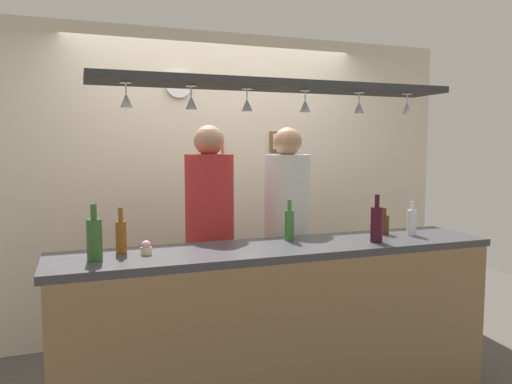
{
  "coord_description": "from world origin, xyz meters",
  "views": [
    {
      "loc": [
        -1.14,
        -3.05,
        1.64
      ],
      "look_at": [
        0.0,
        0.1,
        1.32
      ],
      "focal_mm": 34.53,
      "sensor_mm": 36.0,
      "label": 1
    }
  ],
  "objects_px": {
    "wall_clock": "(179,84)",
    "bottle_beer_brown_stubby": "(384,224)",
    "bottle_wine_dark_red": "(377,223)",
    "bottle_beer_green_import": "(289,224)",
    "person_right_white_patterned_shirt": "(287,222)",
    "bottle_soda_clear": "(412,221)",
    "bottle_beer_amber_tall": "(121,236)",
    "picture_frame_crest": "(213,156)",
    "cupcake": "(146,248)",
    "person_middle_red_shirt": "(210,226)",
    "picture_frame_upper_small": "(281,141)",
    "bottle_champagne_green": "(94,238)"
  },
  "relations": [
    {
      "from": "person_middle_red_shirt",
      "to": "bottle_champagne_green",
      "type": "height_order",
      "value": "person_middle_red_shirt"
    },
    {
      "from": "person_middle_red_shirt",
      "to": "bottle_soda_clear",
      "type": "height_order",
      "value": "person_middle_red_shirt"
    },
    {
      "from": "bottle_wine_dark_red",
      "to": "bottle_beer_green_import",
      "type": "relative_size",
      "value": 1.15
    },
    {
      "from": "bottle_soda_clear",
      "to": "bottle_beer_amber_tall",
      "type": "xyz_separation_m",
      "value": [
        -1.89,
        0.09,
        0.01
      ]
    },
    {
      "from": "bottle_beer_green_import",
      "to": "bottle_beer_amber_tall",
      "type": "xyz_separation_m",
      "value": [
        -1.04,
        -0.03,
        -0.0
      ]
    },
    {
      "from": "person_middle_red_shirt",
      "to": "wall_clock",
      "type": "xyz_separation_m",
      "value": [
        -0.05,
        0.8,
        1.07
      ]
    },
    {
      "from": "person_right_white_patterned_shirt",
      "to": "bottle_champagne_green",
      "type": "xyz_separation_m",
      "value": [
        -1.38,
        -0.64,
        0.08
      ]
    },
    {
      "from": "person_middle_red_shirt",
      "to": "bottle_champagne_green",
      "type": "relative_size",
      "value": 5.92
    },
    {
      "from": "bottle_beer_green_import",
      "to": "bottle_soda_clear",
      "type": "xyz_separation_m",
      "value": [
        0.85,
        -0.12,
        -0.01
      ]
    },
    {
      "from": "bottle_beer_amber_tall",
      "to": "bottle_wine_dark_red",
      "type": "bearing_deg",
      "value": -7.96
    },
    {
      "from": "bottle_beer_brown_stubby",
      "to": "picture_frame_upper_small",
      "type": "relative_size",
      "value": 0.82
    },
    {
      "from": "wall_clock",
      "to": "person_right_white_patterned_shirt",
      "type": "bearing_deg",
      "value": -51.22
    },
    {
      "from": "person_middle_red_shirt",
      "to": "bottle_beer_amber_tall",
      "type": "relative_size",
      "value": 6.83
    },
    {
      "from": "bottle_beer_brown_stubby",
      "to": "picture_frame_crest",
      "type": "distance_m",
      "value": 1.61
    },
    {
      "from": "bottle_wine_dark_red",
      "to": "cupcake",
      "type": "height_order",
      "value": "bottle_wine_dark_red"
    },
    {
      "from": "bottle_champagne_green",
      "to": "picture_frame_crest",
      "type": "bearing_deg",
      "value": 54.42
    },
    {
      "from": "person_middle_red_shirt",
      "to": "bottle_wine_dark_red",
      "type": "height_order",
      "value": "person_middle_red_shirt"
    },
    {
      "from": "bottle_champagne_green",
      "to": "person_middle_red_shirt",
      "type": "bearing_deg",
      "value": 38.98
    },
    {
      "from": "person_right_white_patterned_shirt",
      "to": "bottle_soda_clear",
      "type": "height_order",
      "value": "person_right_white_patterned_shirt"
    },
    {
      "from": "bottle_wine_dark_red",
      "to": "wall_clock",
      "type": "height_order",
      "value": "wall_clock"
    },
    {
      "from": "bottle_soda_clear",
      "to": "picture_frame_crest",
      "type": "bearing_deg",
      "value": 125.97
    },
    {
      "from": "wall_clock",
      "to": "bottle_beer_brown_stubby",
      "type": "bearing_deg",
      "value": -48.27
    },
    {
      "from": "bottle_beer_brown_stubby",
      "to": "wall_clock",
      "type": "distance_m",
      "value": 2.01
    },
    {
      "from": "bottle_wine_dark_red",
      "to": "wall_clock",
      "type": "relative_size",
      "value": 1.36
    },
    {
      "from": "bottle_soda_clear",
      "to": "bottle_beer_brown_stubby",
      "type": "distance_m",
      "value": 0.18
    },
    {
      "from": "person_right_white_patterned_shirt",
      "to": "cupcake",
      "type": "xyz_separation_m",
      "value": [
        -1.1,
        -0.58,
        0.0
      ]
    },
    {
      "from": "person_right_white_patterned_shirt",
      "to": "bottle_beer_brown_stubby",
      "type": "bearing_deg",
      "value": -43.99
    },
    {
      "from": "person_middle_red_shirt",
      "to": "wall_clock",
      "type": "relative_size",
      "value": 8.08
    },
    {
      "from": "bottle_wine_dark_red",
      "to": "bottle_beer_amber_tall",
      "type": "height_order",
      "value": "bottle_wine_dark_red"
    },
    {
      "from": "person_middle_red_shirt",
      "to": "cupcake",
      "type": "bearing_deg",
      "value": -131.6
    },
    {
      "from": "person_right_white_patterned_shirt",
      "to": "wall_clock",
      "type": "bearing_deg",
      "value": 128.78
    },
    {
      "from": "bottle_soda_clear",
      "to": "bottle_beer_amber_tall",
      "type": "distance_m",
      "value": 1.89
    },
    {
      "from": "bottle_beer_green_import",
      "to": "cupcake",
      "type": "xyz_separation_m",
      "value": [
        -0.92,
        -0.11,
        -0.07
      ]
    },
    {
      "from": "person_middle_red_shirt",
      "to": "bottle_champagne_green",
      "type": "bearing_deg",
      "value": -141.02
    },
    {
      "from": "person_middle_red_shirt",
      "to": "bottle_beer_green_import",
      "type": "height_order",
      "value": "person_middle_red_shirt"
    },
    {
      "from": "picture_frame_crest",
      "to": "bottle_beer_amber_tall",
      "type": "bearing_deg",
      "value": -124.15
    },
    {
      "from": "bottle_beer_green_import",
      "to": "bottle_beer_amber_tall",
      "type": "relative_size",
      "value": 1.0
    },
    {
      "from": "bottle_beer_green_import",
      "to": "bottle_beer_amber_tall",
      "type": "distance_m",
      "value": 1.04
    },
    {
      "from": "person_middle_red_shirt",
      "to": "picture_frame_crest",
      "type": "bearing_deg",
      "value": 73.15
    },
    {
      "from": "bottle_beer_green_import",
      "to": "wall_clock",
      "type": "xyz_separation_m",
      "value": [
        -0.45,
        1.26,
        1.0
      ]
    },
    {
      "from": "bottle_beer_green_import",
      "to": "wall_clock",
      "type": "height_order",
      "value": "wall_clock"
    },
    {
      "from": "bottle_wine_dark_red",
      "to": "bottle_beer_brown_stubby",
      "type": "height_order",
      "value": "bottle_wine_dark_red"
    },
    {
      "from": "bottle_beer_green_import",
      "to": "bottle_beer_brown_stubby",
      "type": "relative_size",
      "value": 1.44
    },
    {
      "from": "wall_clock",
      "to": "bottle_beer_green_import",
      "type": "bearing_deg",
      "value": -70.26
    },
    {
      "from": "bottle_wine_dark_red",
      "to": "bottle_beer_green_import",
      "type": "xyz_separation_m",
      "value": [
        -0.48,
        0.25,
        -0.01
      ]
    },
    {
      "from": "bottle_soda_clear",
      "to": "bottle_beer_green_import",
      "type": "bearing_deg",
      "value": 171.92
    },
    {
      "from": "person_middle_red_shirt",
      "to": "person_right_white_patterned_shirt",
      "type": "distance_m",
      "value": 0.59
    },
    {
      "from": "picture_frame_crest",
      "to": "wall_clock",
      "type": "distance_m",
      "value": 0.66
    },
    {
      "from": "bottle_beer_brown_stubby",
      "to": "picture_frame_upper_small",
      "type": "distance_m",
      "value": 1.43
    },
    {
      "from": "cupcake",
      "to": "picture_frame_crest",
      "type": "height_order",
      "value": "picture_frame_crest"
    }
  ]
}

